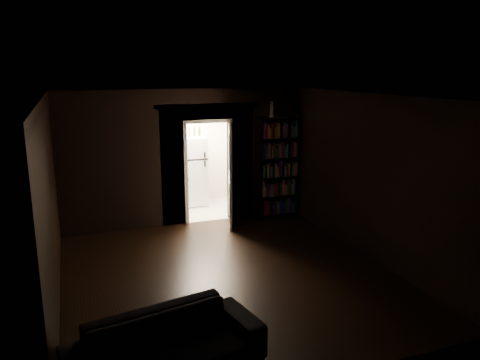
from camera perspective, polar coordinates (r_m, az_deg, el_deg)
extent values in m
plane|color=black|center=(7.55, -1.42, -11.53)|extent=(5.50, 5.50, 0.00)
cube|color=black|center=(9.51, -14.02, 2.18)|extent=(2.55, 0.10, 2.80)
cube|color=black|center=(10.24, 2.61, 3.35)|extent=(1.55, 0.10, 2.80)
cube|color=black|center=(9.70, -4.09, 9.03)|extent=(0.90, 0.10, 0.70)
cube|color=black|center=(6.73, -22.09, -2.96)|extent=(0.02, 5.50, 2.80)
cube|color=black|center=(8.20, 15.28, 0.37)|extent=(0.02, 5.50, 2.80)
cube|color=black|center=(4.69, 9.56, -9.14)|extent=(5.00, 0.02, 2.80)
cube|color=beige|center=(6.86, -1.56, 10.20)|extent=(5.00, 5.50, 0.02)
cube|color=white|center=(9.85, -3.86, 0.85)|extent=(1.04, 0.06, 2.17)
cube|color=beige|center=(10.98, -5.12, -3.79)|extent=(2.20, 1.80, 0.10)
cube|color=silver|center=(11.49, -6.37, 3.37)|extent=(2.20, 0.10, 2.40)
cube|color=silver|center=(10.46, -10.82, 2.23)|extent=(0.10, 1.60, 2.40)
cube|color=silver|center=(10.99, 0.04, 3.00)|extent=(0.10, 1.60, 2.40)
cube|color=silver|center=(10.52, -5.41, 9.34)|extent=(2.20, 1.80, 0.10)
cube|color=#C86B6C|center=(11.30, -6.43, 8.42)|extent=(2.00, 0.04, 0.26)
imported|color=black|center=(5.30, -9.04, -18.41)|extent=(2.22, 1.28, 0.80)
cube|color=black|center=(10.18, 4.57, 1.54)|extent=(0.92, 0.39, 2.20)
cube|color=white|center=(11.17, -6.20, 1.13)|extent=(0.76, 0.71, 1.65)
cube|color=white|center=(9.57, -1.20, 0.36)|extent=(0.31, 0.82, 2.05)
cube|color=silver|center=(9.86, 3.88, 8.59)|extent=(0.13, 0.13, 0.33)
cube|color=black|center=(10.93, -6.20, 5.98)|extent=(0.68, 0.15, 0.28)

